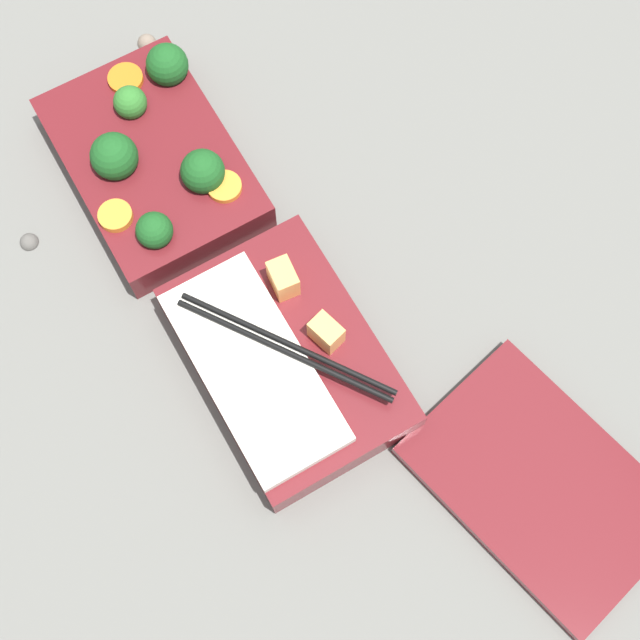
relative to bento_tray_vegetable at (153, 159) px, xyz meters
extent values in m
plane|color=slate|center=(0.12, 0.00, -0.03)|extent=(3.00, 3.00, 0.00)
cube|color=maroon|center=(0.00, 0.00, -0.01)|extent=(0.21, 0.14, 0.04)
sphere|color=#19511E|center=(0.05, 0.03, 0.02)|extent=(0.04, 0.04, 0.04)
sphere|color=#19511E|center=(-0.07, 0.05, 0.02)|extent=(0.04, 0.04, 0.04)
sphere|color=#19511E|center=(0.00, -0.03, 0.03)|extent=(0.04, 0.04, 0.04)
sphere|color=#19511E|center=(0.08, -0.03, 0.02)|extent=(0.03, 0.03, 0.03)
sphere|color=#2D7028|center=(-0.05, 0.01, 0.02)|extent=(0.03, 0.03, 0.03)
cylinder|color=orange|center=(-0.08, 0.01, 0.02)|extent=(0.05, 0.05, 0.01)
cylinder|color=orange|center=(0.04, -0.06, 0.02)|extent=(0.04, 0.04, 0.01)
cylinder|color=orange|center=(0.07, 0.04, 0.02)|extent=(0.04, 0.04, 0.01)
cube|color=maroon|center=(0.23, 0.01, -0.01)|extent=(0.21, 0.14, 0.04)
cube|color=silver|center=(0.23, -0.02, 0.02)|extent=(0.19, 0.08, 0.01)
cube|color=#F4A356|center=(0.17, 0.04, 0.03)|extent=(0.03, 0.02, 0.03)
cube|color=#F4A356|center=(0.23, 0.05, 0.03)|extent=(0.03, 0.03, 0.03)
cylinder|color=black|center=(0.23, 0.01, 0.03)|extent=(0.16, 0.11, 0.01)
cylinder|color=black|center=(0.23, 0.02, 0.03)|extent=(0.16, 0.11, 0.01)
cube|color=maroon|center=(0.42, 0.14, -0.02)|extent=(0.24, 0.18, 0.01)
sphere|color=#595651|center=(0.01, -0.14, -0.02)|extent=(0.02, 0.02, 0.02)
sphere|color=#7A6B5B|center=(-0.14, 0.06, -0.02)|extent=(0.02, 0.02, 0.02)
camera|label=1|loc=(0.44, -0.08, 0.72)|focal=50.00mm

